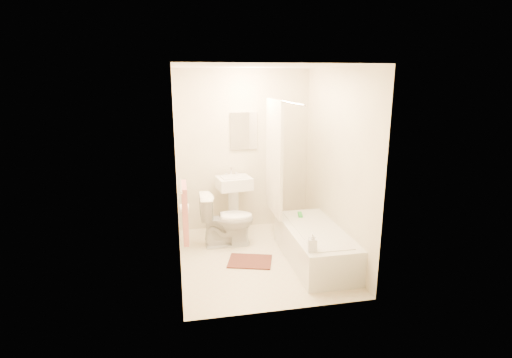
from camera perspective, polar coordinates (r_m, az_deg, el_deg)
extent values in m
plane|color=beige|center=(5.27, 0.55, -11.27)|extent=(2.40, 2.40, 0.00)
plane|color=white|center=(4.75, 0.62, 15.82)|extent=(2.40, 2.40, 0.00)
cube|color=beige|center=(6.02, -1.79, 4.06)|extent=(2.00, 0.02, 2.40)
cube|color=beige|center=(4.77, -11.26, 1.00)|extent=(0.02, 2.40, 2.40)
cube|color=beige|center=(5.16, 11.51, 2.02)|extent=(0.02, 2.40, 2.40)
cube|color=white|center=(5.96, -1.78, 6.87)|extent=(0.40, 0.03, 0.55)
cylinder|color=silver|center=(4.92, 3.84, 11.09)|extent=(0.03, 1.70, 0.03)
cube|color=silver|center=(5.41, 2.60, 3.07)|extent=(0.04, 0.80, 1.55)
cylinder|color=silver|center=(4.55, -10.67, -0.92)|extent=(0.02, 0.60, 0.02)
cube|color=#CC7266|center=(4.64, -10.12, -4.71)|extent=(0.06, 0.45, 0.66)
cylinder|color=white|center=(5.02, -10.19, -4.21)|extent=(0.11, 0.12, 0.12)
imported|color=silver|center=(5.55, -4.17, -5.82)|extent=(0.75, 0.43, 0.73)
cube|color=#4E2A1E|center=(5.17, -0.86, -11.67)|extent=(0.63, 0.54, 0.02)
imported|color=silver|center=(4.46, 8.07, -8.90)|extent=(0.11, 0.11, 0.21)
cube|color=green|center=(5.52, 6.32, -5.11)|extent=(0.09, 0.19, 0.04)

